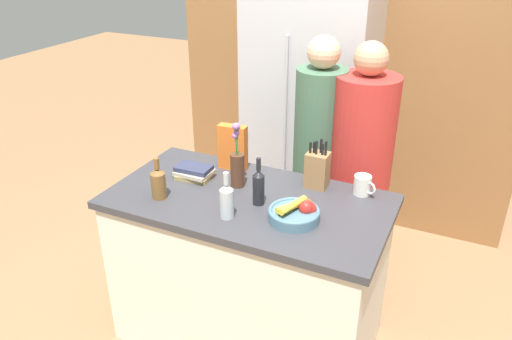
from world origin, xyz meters
The scene contains 15 objects.
ground_plane centered at (0.00, 0.00, 0.00)m, with size 14.00×14.00×0.00m, color #936B47.
kitchen_island centered at (0.00, 0.00, 0.47)m, with size 1.46×0.77×0.93m.
back_wall_wood centered at (0.00, 1.64, 1.30)m, with size 2.66×0.12×2.60m.
refrigerator centered at (-0.12, 1.28, 0.96)m, with size 0.86×0.63×1.91m.
fruit_bowl centered at (0.30, -0.09, 0.97)m, with size 0.25×0.25×0.10m.
knife_block centered at (0.28, 0.28, 1.03)m, with size 0.12×0.10×0.27m.
flower_vase centered at (-0.11, 0.10, 1.06)m, with size 0.08×0.08×0.37m.
cereal_box centered at (-0.23, 0.28, 1.06)m, with size 0.17×0.07×0.26m.
coffee_mug centered at (0.52, 0.30, 0.98)m, with size 0.13×0.09×0.10m.
book_stack centered at (-0.37, 0.08, 0.96)m, with size 0.20×0.16×0.07m.
bottle_oil centered at (0.07, -0.03, 1.03)m, with size 0.06×0.06×0.26m.
bottle_vinegar centered at (-0.42, -0.19, 1.02)m, with size 0.08×0.08×0.22m.
bottle_wine centered at (-0.01, -0.21, 1.03)m, with size 0.07×0.07×0.24m.
person_at_sink centered at (0.15, 0.68, 0.94)m, with size 0.30×0.30×1.66m.
person_in_blue centered at (0.42, 0.67, 0.92)m, with size 0.37×0.37×1.65m.
Camera 1 is at (1.00, -2.03, 2.21)m, focal length 35.00 mm.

